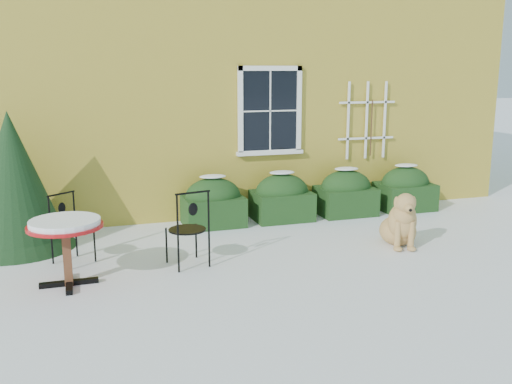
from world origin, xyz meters
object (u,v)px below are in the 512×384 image
object	(u,v)px
patio_chair_near	(188,228)
patio_chair_far	(70,229)
evergreen_shrub	(14,194)
dog	(401,223)
bistro_table	(65,231)

from	to	relation	value
patio_chair_near	patio_chair_far	bearing A→B (deg)	-34.56
evergreen_shrub	dog	bearing A→B (deg)	-17.05
patio_chair_near	patio_chair_far	xyz separation A→B (m)	(-1.57, 0.67, -0.05)
patio_chair_near	patio_chair_far	world-z (taller)	patio_chair_near
bistro_table	patio_chair_near	size ratio (longest dim) A/B	0.85
patio_chair_near	patio_chair_far	distance (m)	1.71
dog	patio_chair_near	bearing A→B (deg)	-166.18
dog	bistro_table	bearing A→B (deg)	-162.47
patio_chair_near	dog	distance (m)	3.34
evergreen_shrub	bistro_table	distance (m)	2.05
evergreen_shrub	patio_chair_near	world-z (taller)	evergreen_shrub
evergreen_shrub	patio_chair_near	distance (m)	2.90
bistro_table	patio_chair_near	world-z (taller)	patio_chair_near
evergreen_shrub	patio_chair_far	world-z (taller)	evergreen_shrub
bistro_table	dog	bearing A→B (deg)	1.84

